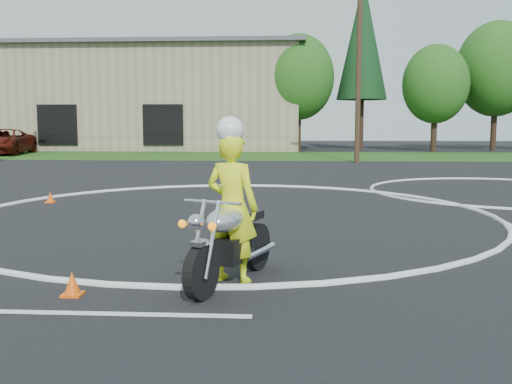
{
  "coord_description": "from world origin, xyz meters",
  "views": [
    {
      "loc": [
        1.4,
        -10.01,
        2.11
      ],
      "look_at": [
        0.9,
        -1.67,
        1.1
      ],
      "focal_mm": 40.0,
      "sensor_mm": 36.0,
      "label": 1
    }
  ],
  "objects": [
    {
      "name": "rider_primary_grp",
      "position": [
        0.64,
        -2.57,
        1.06
      ],
      "size": [
        0.85,
        0.71,
        2.2
      ],
      "rotation": [
        0.0,
        0.0,
        -0.37
      ],
      "color": "#EEFF1A",
      "rests_on": "ground"
    },
    {
      "name": "warehouse",
      "position": [
        -18.0,
        39.99,
        4.16
      ],
      "size": [
        41.0,
        17.0,
        8.3
      ],
      "color": "tan",
      "rests_on": "ground"
    },
    {
      "name": "traffic_cones",
      "position": [
        4.21,
        2.28,
        0.14
      ],
      "size": [
        18.96,
        13.72,
        0.3
      ],
      "color": "#FF590D",
      "rests_on": "ground"
    },
    {
      "name": "grass_strip",
      "position": [
        0.0,
        27.0,
        0.01
      ],
      "size": [
        120.0,
        10.0,
        0.02
      ],
      "primitive_type": "cube",
      "color": "#1E4714",
      "rests_on": "ground"
    },
    {
      "name": "primary_motorcycle",
      "position": [
        0.63,
        -2.71,
        0.58
      ],
      "size": [
        1.12,
        2.15,
        1.19
      ],
      "rotation": [
        0.0,
        0.0,
        -0.37
      ],
      "color": "black",
      "rests_on": "ground"
    },
    {
      "name": "treeline",
      "position": [
        14.78,
        34.61,
        6.62
      ],
      "size": [
        38.2,
        8.1,
        14.52
      ],
      "color": "#382619",
      "rests_on": "ground"
    },
    {
      "name": "utility_poles",
      "position": [
        5.0,
        21.0,
        5.2
      ],
      "size": [
        41.6,
        1.12,
        10.0
      ],
      "color": "#473321",
      "rests_on": "ground"
    },
    {
      "name": "course_markings",
      "position": [
        2.17,
        4.35,
        0.01
      ],
      "size": [
        19.05,
        19.05,
        0.12
      ],
      "color": "silver",
      "rests_on": "ground"
    },
    {
      "name": "ground",
      "position": [
        0.0,
        0.0,
        0.0
      ],
      "size": [
        120.0,
        120.0,
        0.0
      ],
      "primitive_type": "plane",
      "color": "black",
      "rests_on": "ground"
    },
    {
      "name": "pickup_grp",
      "position": [
        -17.92,
        27.41,
        0.87
      ],
      "size": [
        3.75,
        6.59,
        1.73
      ],
      "rotation": [
        0.0,
        0.0,
        0.14
      ],
      "color": "#4D1008",
      "rests_on": "ground"
    }
  ]
}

